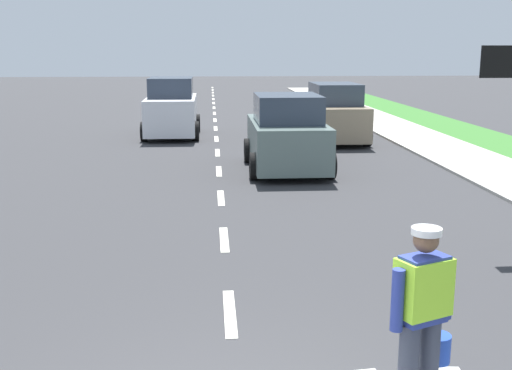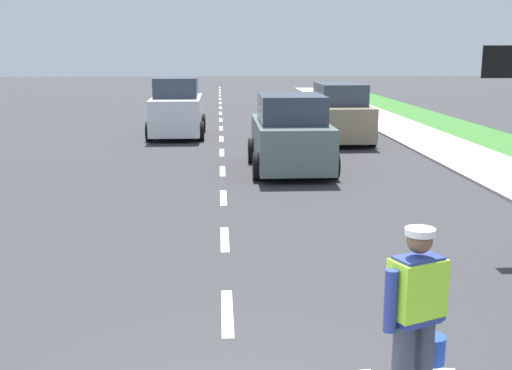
# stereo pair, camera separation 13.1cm
# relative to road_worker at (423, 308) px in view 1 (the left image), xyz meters

# --- Properties ---
(ground_plane) EXTENTS (96.00, 96.00, 0.00)m
(ground_plane) POSITION_rel_road_worker_xyz_m (-1.63, 20.42, -0.93)
(ground_plane) COLOR #333335
(lane_center_line) EXTENTS (0.14, 46.40, 0.01)m
(lane_center_line) POSITION_rel_road_worker_xyz_m (-1.63, 24.62, -0.93)
(lane_center_line) COLOR silver
(lane_center_line) RESTS_ON ground
(road_worker) EXTENTS (0.68, 0.56, 1.67)m
(road_worker) POSITION_rel_road_worker_xyz_m (0.00, 0.00, 0.00)
(road_worker) COLOR #383D4C
(road_worker) RESTS_ON ground
(car_outgoing_ahead) EXTENTS (2.10, 3.89, 2.00)m
(car_outgoing_ahead) POSITION_rel_road_worker_xyz_m (0.16, 11.17, -0.00)
(car_outgoing_ahead) COLOR slate
(car_outgoing_ahead) RESTS_ON ground
(car_oncoming_second) EXTENTS (2.00, 3.91, 2.13)m
(car_oncoming_second) POSITION_rel_road_worker_xyz_m (-3.24, 17.99, 0.06)
(car_oncoming_second) COLOR silver
(car_oncoming_second) RESTS_ON ground
(car_parked_far) EXTENTS (1.96, 4.22, 1.99)m
(car_parked_far) POSITION_rel_road_worker_xyz_m (2.43, 16.39, -0.01)
(car_parked_far) COLOR gray
(car_parked_far) RESTS_ON ground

